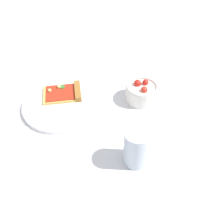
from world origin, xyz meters
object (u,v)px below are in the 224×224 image
at_px(salad_bowl, 142,92).
at_px(soda_glass, 137,148).
at_px(pizza_slice_main, 65,93).
at_px(plate, 63,104).

xyz_separation_m(salad_bowl, soda_glass, (0.12, 0.23, 0.02)).
bearing_deg(salad_bowl, pizza_slice_main, -22.48).
relative_size(plate, pizza_slice_main, 1.85).
height_order(pizza_slice_main, soda_glass, soda_glass).
bearing_deg(soda_glass, plate, -64.67).
bearing_deg(salad_bowl, plate, -12.82).
xyz_separation_m(plate, soda_glass, (-0.13, 0.28, 0.04)).
height_order(plate, salad_bowl, salad_bowl).
relative_size(salad_bowl, soda_glass, 0.98).
distance_m(salad_bowl, soda_glass, 0.26).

